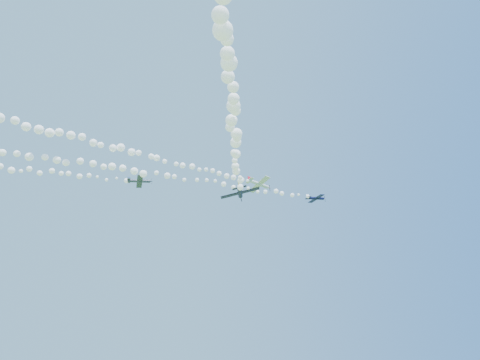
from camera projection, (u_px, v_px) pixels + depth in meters
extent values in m
cylinder|color=silver|center=(258.00, 184.00, 113.98)|extent=(6.05, 4.76, 1.60)
cone|color=silver|center=(269.00, 188.00, 115.70)|extent=(1.24, 1.22, 0.99)
cone|color=red|center=(270.00, 188.00, 115.94)|extent=(0.48, 0.46, 0.35)
cube|color=black|center=(270.00, 188.00, 115.87)|extent=(0.12, 0.74, 2.10)
cube|color=silver|center=(259.00, 184.00, 114.03)|extent=(4.71, 8.06, 2.40)
cube|color=silver|center=(250.00, 180.00, 112.59)|extent=(1.99, 2.98, 0.91)
cube|color=red|center=(249.00, 179.00, 112.93)|extent=(1.03, 0.84, 1.43)
sphere|color=black|center=(261.00, 184.00, 114.69)|extent=(1.06, 1.23, 1.06)
cylinder|color=#0C0E36|center=(315.00, 198.00, 110.27)|extent=(5.31, 1.82, 1.23)
cone|color=#0C0E36|center=(324.00, 199.00, 111.37)|extent=(0.81, 0.82, 0.75)
cone|color=white|center=(325.00, 199.00, 111.53)|extent=(0.33, 0.30, 0.27)
cube|color=black|center=(325.00, 199.00, 111.48)|extent=(0.23, 0.15, 1.65)
cube|color=#0C0E36|center=(316.00, 199.00, 110.31)|extent=(2.44, 6.58, 0.43)
cube|color=#0C0E36|center=(308.00, 198.00, 109.37)|extent=(1.14, 2.36, 0.21)
cube|color=white|center=(308.00, 196.00, 109.52)|extent=(0.93, 0.24, 1.12)
sphere|color=black|center=(317.00, 197.00, 110.68)|extent=(0.79, 0.74, 0.70)
cylinder|color=#353A4D|center=(139.00, 181.00, 98.29)|extent=(5.34, 1.75, 1.18)
cone|color=#353A4D|center=(151.00, 181.00, 99.11)|extent=(0.79, 0.81, 0.76)
cone|color=navy|center=(152.00, 181.00, 99.23)|extent=(0.32, 0.29, 0.27)
cube|color=black|center=(152.00, 181.00, 99.20)|extent=(0.20, 0.32, 1.66)
cube|color=#353A4D|center=(140.00, 181.00, 98.31)|extent=(1.70, 6.52, 1.04)
cube|color=#353A4D|center=(129.00, 181.00, 97.63)|extent=(0.88, 2.31, 0.42)
cube|color=navy|center=(128.00, 179.00, 97.84)|extent=(0.93, 0.26, 1.12)
sphere|color=black|center=(142.00, 180.00, 98.67)|extent=(0.72, 0.74, 0.76)
cylinder|color=black|center=(240.00, 192.00, 83.53)|extent=(0.97, 6.79, 1.62)
cone|color=black|center=(241.00, 196.00, 87.01)|extent=(0.92, 0.87, 0.99)
cone|color=gold|center=(241.00, 197.00, 87.49)|extent=(0.32, 0.37, 0.35)
cube|color=black|center=(241.00, 197.00, 87.36)|extent=(0.71, 0.17, 2.10)
cube|color=black|center=(240.00, 193.00, 83.76)|extent=(8.20, 3.77, 2.31)
cube|color=black|center=(239.00, 188.00, 80.66)|extent=(2.98, 1.68, 0.88)
cube|color=gold|center=(239.00, 185.00, 80.75)|extent=(0.70, 1.10, 1.43)
sphere|color=black|center=(240.00, 191.00, 84.56)|extent=(1.16, 1.02, 1.05)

